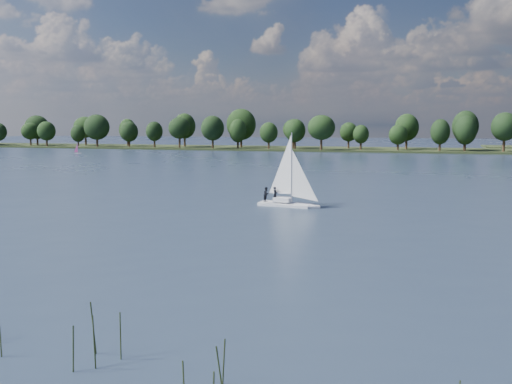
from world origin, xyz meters
TOP-DOWN VIEW (x-y plane):
  - ground at (0.00, 100.00)m, footprint 700.00×700.00m
  - far_shore at (0.00, 212.00)m, footprint 660.00×40.00m
  - sailboat at (9.39, 42.46)m, footprint 7.83×3.27m
  - dinghy_pink at (-98.19, 153.45)m, footprint 2.82×1.83m
  - pontoon at (-167.24, 194.03)m, footprint 4.00×2.01m
  - treeline at (-7.51, 208.60)m, footprint 562.77×74.54m

SIDE VIEW (x-z plane):
  - ground at x=0.00m, z-range 0.00..0.00m
  - far_shore at x=0.00m, z-range -0.75..0.75m
  - pontoon at x=-167.24m, z-range -0.25..0.25m
  - dinghy_pink at x=-98.19m, z-range -1.11..3.09m
  - sailboat at x=9.39m, z-range -2.21..7.79m
  - treeline at x=-7.51m, z-range -1.16..17.48m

